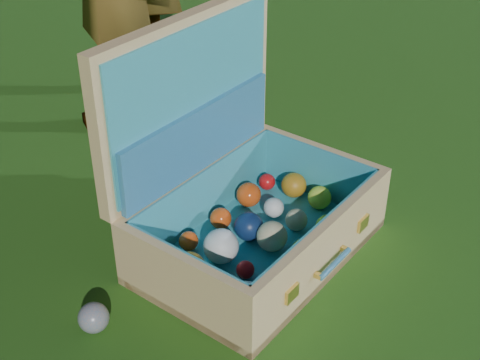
# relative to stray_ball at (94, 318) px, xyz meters

# --- Properties ---
(ground) EXTENTS (60.00, 60.00, 0.00)m
(ground) POSITION_rel_stray_ball_xyz_m (0.46, 0.07, -0.04)
(ground) COLOR #215114
(ground) RESTS_ON ground
(stray_ball) EXTENTS (0.07, 0.07, 0.07)m
(stray_ball) POSITION_rel_stray_ball_xyz_m (0.00, 0.00, 0.00)
(stray_ball) COLOR #386792
(stray_ball) RESTS_ON ground
(suitcase) EXTENTS (0.75, 0.63, 0.63)m
(suitcase) POSITION_rel_stray_ball_xyz_m (0.46, 0.06, 0.14)
(suitcase) COLOR #DDB577
(suitcase) RESTS_ON ground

